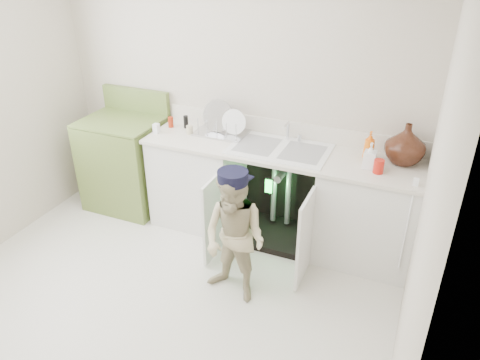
% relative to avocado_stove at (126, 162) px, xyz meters
% --- Properties ---
extents(ground, '(3.50, 3.50, 0.00)m').
position_rel_avocado_stove_xyz_m(ground, '(1.07, -1.18, -0.48)').
color(ground, beige).
rests_on(ground, ground).
extents(room_shell, '(6.00, 5.50, 1.26)m').
position_rel_avocado_stove_xyz_m(room_shell, '(1.07, -1.18, 0.77)').
color(room_shell, beige).
rests_on(room_shell, ground).
extents(counter_run, '(2.44, 1.02, 1.23)m').
position_rel_avocado_stove_xyz_m(counter_run, '(1.66, 0.03, -0.01)').
color(counter_run, white).
rests_on(counter_run, ground).
extents(avocado_stove, '(0.75, 0.65, 1.17)m').
position_rel_avocado_stove_xyz_m(avocado_stove, '(0.00, 0.00, 0.00)').
color(avocado_stove, olive).
rests_on(avocado_stove, ground).
extents(repair_worker, '(0.60, 0.81, 1.08)m').
position_rel_avocado_stove_xyz_m(repair_worker, '(1.59, -0.87, 0.06)').
color(repair_worker, '#C7B38F').
rests_on(repair_worker, ground).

